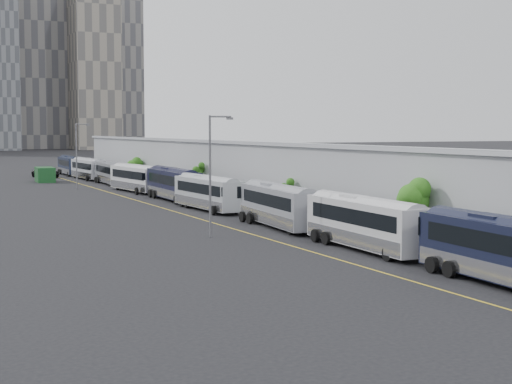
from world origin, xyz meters
TOP-DOWN VIEW (x-y plane):
  - sidewalk at (9.00, 55.00)m, footprint 10.00×170.00m
  - lane_line at (-1.50, 55.00)m, footprint 0.12×160.00m
  - depot at (12.99, 55.00)m, footprint 12.45×160.40m
  - bus_1 at (2.37, 19.79)m, footprint 3.21×13.15m
  - bus_2 at (2.33, 33.89)m, footprint 3.01×13.04m
  - bus_3 at (2.49, 47.88)m, footprint 3.72×13.12m
  - bus_4 at (2.11, 63.69)m, footprint 3.11×12.58m
  - bus_5 at (2.56, 76.13)m, footprint 2.99×13.40m
  - bus_6 at (2.00, 90.02)m, footprint 3.83×12.82m
  - bus_7 at (2.60, 105.75)m, footprint 2.91×12.34m
  - bus_8 at (2.04, 118.64)m, footprint 3.16×12.38m
  - bus_9 at (1.85, 132.43)m, footprint 2.69×12.02m
  - tree_1 at (5.63, 32.91)m, footprint 2.33×2.33m
  - tree_2 at (6.21, 53.77)m, footprint 1.17×1.17m
  - tree_3 at (6.22, 77.31)m, footprint 1.16×1.16m
  - tree_4 at (5.71, 103.43)m, footprint 2.18×2.18m
  - street_lamp_near at (-5.02, 44.67)m, footprint 2.04×0.22m
  - street_lamp_far at (-4.13, 97.79)m, footprint 2.04×0.22m
  - shipping_container at (-5.65, 115.38)m, footprint 3.03×5.56m
  - suv at (-3.49, 126.98)m, footprint 4.43×6.66m

SIDE VIEW (x-z plane):
  - lane_line at x=-1.50m, z-range 0.00..0.02m
  - sidewalk at x=9.00m, z-range 0.00..0.12m
  - suv at x=-3.49m, z-range 0.00..1.70m
  - shipping_container at x=-5.65m, z-range 0.00..2.37m
  - bus_9 at x=1.85m, z-range -0.27..3.22m
  - bus_8 at x=2.04m, z-range -0.28..3.30m
  - bus_7 at x=2.60m, z-range -0.28..3.30m
  - bus_4 at x=2.11m, z-range -0.28..3.36m
  - bus_6 at x=2.00m, z-range -0.29..3.40m
  - bus_3 at x=2.49m, z-range -0.30..3.49m
  - bus_2 at x=2.33m, z-range -0.30..3.50m
  - bus_1 at x=2.37m, z-range -0.30..3.52m
  - bus_5 at x=2.56m, z-range -0.30..3.60m
  - tree_2 at x=6.21m, z-range 1.02..4.39m
  - tree_4 at x=5.71m, z-range 0.90..4.92m
  - tree_3 at x=6.22m, z-range 1.28..5.22m
  - depot at x=12.99m, z-range -0.09..7.11m
  - tree_1 at x=5.63m, z-range 1.30..6.26m
  - street_lamp_far at x=-4.13m, z-range 0.69..9.98m
  - street_lamp_near at x=-5.02m, z-range 0.70..10.33m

